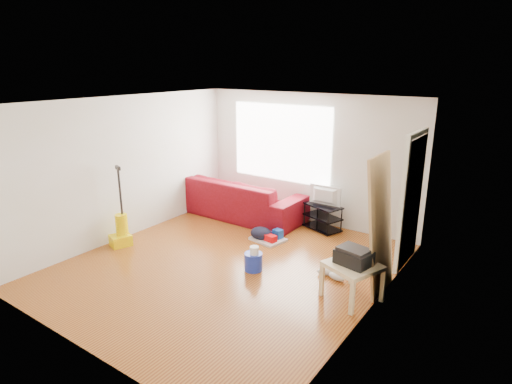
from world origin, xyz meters
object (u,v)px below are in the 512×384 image
Objects in this scene: tv_stand at (323,217)px; bucket at (253,270)px; backpack at (261,239)px; side_table at (353,269)px; sofa at (241,215)px; vacuum at (121,231)px; cleaning_tray at (269,237)px.

bucket is (-0.10, -2.11, -0.25)m from tv_stand.
side_table is at bearing -22.12° from backpack.
sofa is 6.53× the size of backpack.
sofa is 2.51m from vacuum.
vacuum is at bearing -171.21° from side_table.
sofa is at bearing 131.47° from bucket.
bucket is (1.63, -1.84, 0.00)m from sofa.
side_table reaches higher than sofa.
cleaning_tray is 0.16m from backpack.
tv_stand is at bearing 66.15° from vacuum.
side_table is 0.57× the size of vacuum.
side_table is 1.26× the size of cleaning_tray.
backpack is at bearing 143.14° from sofa.
sofa is at bearing 91.50° from vacuum.
tv_stand is at bearing 87.22° from bucket.
cleaning_tray is at bearing 111.25° from bucket.
vacuum reaches higher than tv_stand.
sofa is 1.42m from cleaning_tray.
sofa is at bearing 147.97° from cleaning_tray.
side_table reaches higher than bucket.
side_table is (3.17, -1.76, 0.42)m from sofa.
tv_stand is at bearing 60.26° from backpack.
sofa reaches higher than backpack.
bucket is 0.20× the size of vacuum.
cleaning_tray reaches higher than backpack.
cleaning_tray is (1.21, -0.75, 0.06)m from sofa.
tv_stand is 1.28m from backpack.
side_table reaches higher than tv_stand.
side_table is at bearing 150.93° from sofa.
backpack is (-0.67, -1.06, -0.25)m from tv_stand.
cleaning_tray reaches higher than bucket.
tv_stand is (1.73, 0.27, 0.25)m from sofa.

